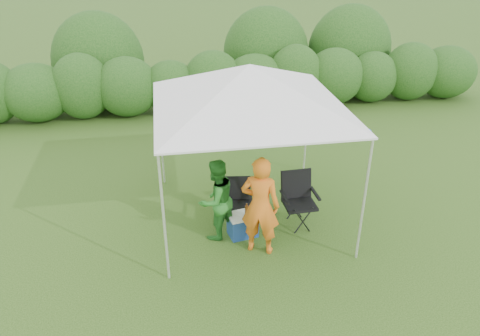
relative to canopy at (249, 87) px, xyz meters
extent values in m
plane|color=#36581B|center=(0.00, -0.50, -2.46)|extent=(70.00, 70.00, 0.00)
ellipsoid|color=#275219|center=(-4.73, 5.50, -1.67)|extent=(1.80, 1.53, 1.57)
cylinder|color=#382616|center=(-4.73, 5.50, -2.31)|extent=(0.12, 0.12, 0.30)
ellipsoid|color=#275219|center=(-3.54, 5.50, -1.56)|extent=(1.58, 1.34, 1.80)
cylinder|color=#382616|center=(-3.54, 5.50, -2.31)|extent=(0.12, 0.12, 0.30)
ellipsoid|color=#275219|center=(-2.36, 5.50, -1.64)|extent=(1.72, 1.47, 1.65)
cylinder|color=#382616|center=(-2.36, 5.50, -2.31)|extent=(0.12, 0.12, 0.30)
ellipsoid|color=#275219|center=(-1.18, 5.50, -1.71)|extent=(1.50, 1.28, 1.50)
cylinder|color=#382616|center=(-1.18, 5.50, -2.31)|extent=(0.12, 0.12, 0.30)
ellipsoid|color=#275219|center=(0.00, 5.50, -1.60)|extent=(1.65, 1.40, 1.73)
cylinder|color=#382616|center=(0.00, 5.50, -2.31)|extent=(0.12, 0.12, 0.30)
ellipsoid|color=#275219|center=(1.18, 5.50, -1.67)|extent=(1.80, 1.53, 1.57)
cylinder|color=#382616|center=(1.18, 5.50, -2.31)|extent=(0.12, 0.12, 0.30)
ellipsoid|color=#275219|center=(2.36, 5.50, -1.56)|extent=(1.58, 1.34, 1.80)
cylinder|color=#382616|center=(2.36, 5.50, -2.31)|extent=(0.12, 0.12, 0.30)
ellipsoid|color=#275219|center=(3.54, 5.50, -1.64)|extent=(1.72, 1.47, 1.65)
cylinder|color=#382616|center=(3.54, 5.50, -2.31)|extent=(0.12, 0.12, 0.30)
ellipsoid|color=#275219|center=(4.73, 5.50, -1.71)|extent=(1.50, 1.28, 1.50)
cylinder|color=#382616|center=(4.73, 5.50, -2.31)|extent=(0.12, 0.12, 0.30)
ellipsoid|color=#275219|center=(5.91, 5.50, -1.60)|extent=(1.65, 1.40, 1.73)
cylinder|color=#382616|center=(5.91, 5.50, -2.31)|extent=(0.12, 0.12, 0.30)
ellipsoid|color=#275219|center=(7.09, 5.50, -1.67)|extent=(1.80, 1.53, 1.57)
cylinder|color=#382616|center=(7.09, 5.50, -2.31)|extent=(0.12, 0.12, 0.30)
cylinder|color=silver|center=(-1.50, -1.50, -1.41)|extent=(0.04, 0.04, 2.10)
cylinder|color=silver|center=(1.50, -1.50, -1.41)|extent=(0.04, 0.04, 2.10)
cylinder|color=silver|center=(-1.50, 1.50, -1.41)|extent=(0.04, 0.04, 2.10)
cylinder|color=silver|center=(1.50, 1.50, -1.41)|extent=(0.04, 0.04, 2.10)
cube|color=white|center=(0.00, 0.00, -0.35)|extent=(3.10, 3.10, 0.03)
pyramid|color=white|center=(0.00, 0.00, 0.02)|extent=(3.10, 3.10, 0.70)
cube|color=black|center=(0.82, -0.46, -2.03)|extent=(0.56, 0.52, 0.05)
cube|color=black|center=(0.82, -0.23, -1.74)|extent=(0.54, 0.17, 0.51)
cube|color=black|center=(0.55, -0.47, -1.84)|extent=(0.07, 0.46, 0.03)
cube|color=black|center=(1.10, -0.45, -1.84)|extent=(0.07, 0.46, 0.03)
cylinder|color=black|center=(0.61, -0.70, -2.25)|extent=(0.02, 0.02, 0.43)
cylinder|color=black|center=(1.06, -0.68, -2.25)|extent=(0.02, 0.02, 0.43)
cylinder|color=black|center=(0.59, -0.24, -2.25)|extent=(0.02, 0.02, 0.43)
cylinder|color=black|center=(1.04, -0.23, -2.25)|extent=(0.02, 0.02, 0.43)
cube|color=black|center=(-0.23, -0.19, -2.10)|extent=(0.50, 0.47, 0.04)
cube|color=black|center=(-0.20, 0.00, -1.86)|extent=(0.46, 0.19, 0.43)
cube|color=black|center=(-0.46, -0.15, -1.95)|extent=(0.10, 0.38, 0.03)
cube|color=black|center=(0.00, -0.22, -1.95)|extent=(0.10, 0.38, 0.03)
cylinder|color=black|center=(-0.44, -0.35, -2.28)|extent=(0.02, 0.02, 0.36)
cylinder|color=black|center=(-0.07, -0.40, -2.28)|extent=(0.02, 0.02, 0.36)
cylinder|color=black|center=(-0.39, 0.03, -2.28)|extent=(0.02, 0.02, 0.36)
cylinder|color=black|center=(-0.01, -0.03, -2.28)|extent=(0.02, 0.02, 0.36)
imported|color=orange|center=(0.00, -1.04, -1.61)|extent=(0.73, 0.62, 1.70)
imported|color=#2A7927|center=(-0.64, -0.53, -1.74)|extent=(0.88, 0.84, 1.44)
cube|color=navy|center=(-0.20, -0.59, -2.27)|extent=(0.52, 0.42, 0.38)
cube|color=silver|center=(-0.20, -0.59, -2.07)|extent=(0.55, 0.45, 0.03)
cylinder|color=#592D0C|center=(-0.14, -0.63, -1.93)|extent=(0.06, 0.06, 0.24)
cone|color=yellow|center=(3.33, 3.18, -2.33)|extent=(0.32, 0.32, 0.27)
sphere|color=blue|center=(3.60, 3.00, -2.35)|extent=(0.22, 0.22, 0.22)
camera|label=1|loc=(-1.34, -7.13, 2.35)|focal=35.00mm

